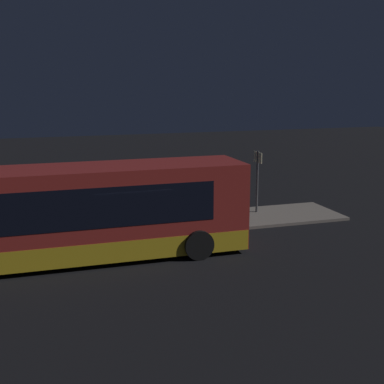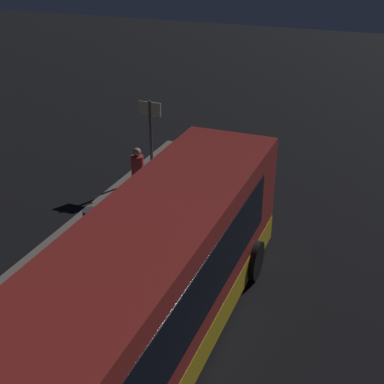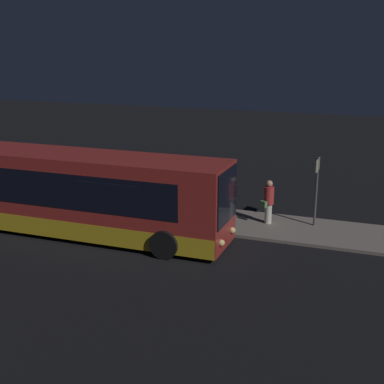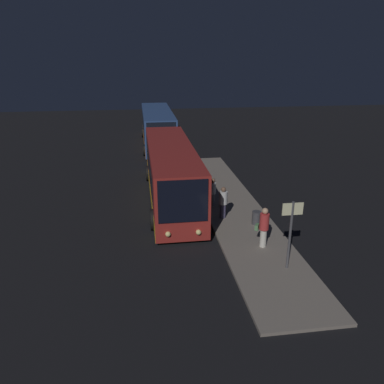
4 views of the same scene
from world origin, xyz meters
TOP-DOWN VIEW (x-y plane):
  - ground at (0.00, 0.00)m, footprint 80.00×80.00m
  - platform at (0.00, 3.15)m, footprint 20.00×3.10m
  - bus_lead at (-1.81, 0.00)m, footprint 11.69×2.73m
  - passenger_boarding at (-0.01, 2.10)m, footprint 0.40×0.40m
  - passenger_waiting at (1.55, 2.32)m, footprint 0.59×0.59m
  - passenger_with_bags at (4.77, 3.36)m, footprint 0.59×0.67m
  - suitcase at (-0.04, 2.61)m, footprint 0.45×0.21m
  - sign_post at (6.58, 3.76)m, footprint 0.10×0.80m
  - trash_bin at (2.52, 3.78)m, footprint 0.44×0.44m

SIDE VIEW (x-z plane):
  - ground at x=0.00m, z-range 0.00..0.00m
  - platform at x=0.00m, z-range 0.00..0.12m
  - trash_bin at x=2.52m, z-range 0.12..0.77m
  - suitcase at x=-0.04m, z-range 0.00..0.92m
  - passenger_waiting at x=1.55m, z-range 0.17..1.82m
  - passenger_boarding at x=-0.01m, z-range 0.20..1.80m
  - passenger_with_bags at x=4.77m, z-range 0.19..1.98m
  - bus_lead at x=-1.81m, z-range -0.01..3.16m
  - sign_post at x=6.58m, z-range 0.51..3.28m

